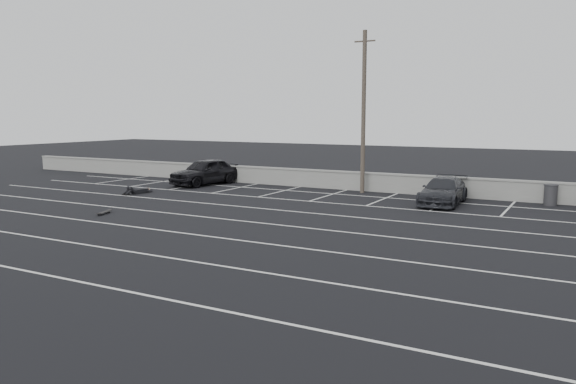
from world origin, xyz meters
The scene contains 9 objects.
ground centered at (0.00, 0.00, 0.00)m, with size 120.00×120.00×0.00m, color black.
seawall centered at (0.00, 14.00, 0.55)m, with size 50.00×0.45×1.06m.
stall_lines centered at (-0.08, 4.41, 0.00)m, with size 36.00×20.05×0.01m.
car_left centered at (-7.66, 12.00, 0.81)m, with size 1.90×4.73×1.61m, color black.
car_right centered at (7.05, 11.30, 0.64)m, with size 1.79×4.39×1.28m, color #24252A.
utility_pole centered at (2.18, 13.20, 4.42)m, with size 1.16×0.23×8.73m.
trash_bin centered at (11.61, 13.35, 0.51)m, with size 0.87×0.87×1.01m.
person centered at (-8.42, 7.24, 0.23)m, with size 1.06×2.38×0.46m, color black, non-canonical shape.
skateboard centered at (-5.12, 1.44, 0.08)m, with size 0.42×0.86×0.10m.
Camera 1 is at (13.33, -15.65, 4.24)m, focal length 35.00 mm.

